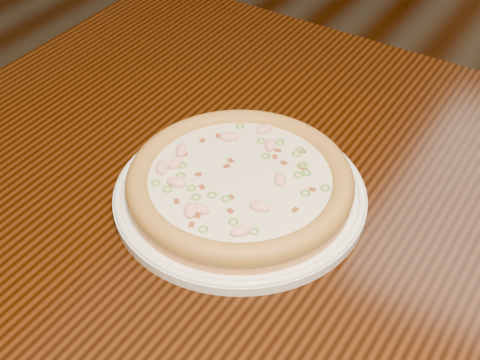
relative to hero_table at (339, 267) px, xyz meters
The scene contains 3 objects.
hero_table is the anchor object (origin of this frame).
plate 0.17m from the hero_table, 157.38° to the right, with size 0.31×0.31×0.02m.
pizza 0.18m from the hero_table, 157.36° to the right, with size 0.27×0.27×0.03m.
Camera 1 is at (-0.14, -0.78, 1.30)m, focal length 50.00 mm.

